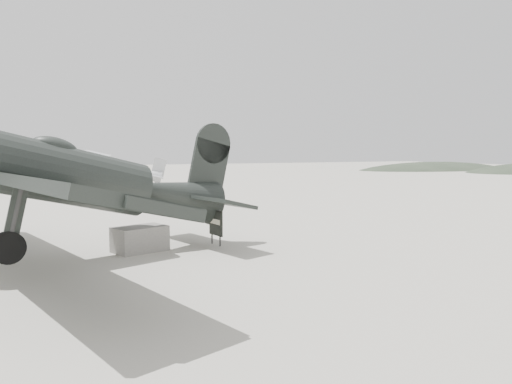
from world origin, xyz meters
The scene contains 6 objects.
ground centered at (0.00, 0.00, 0.00)m, with size 160.00×160.00×0.00m, color #9A9589.
hill_northeast centered at (50.00, 40.00, 0.00)m, with size 32.00×16.00×5.20m, color #2A3527.
lowwing_monoplane centered at (-5.03, -2.54, 2.34)m, with size 9.96×13.74×4.43m.
highwing_monoplane centered at (-0.90, 22.37, 2.14)m, with size 8.66×12.13×3.42m.
equipment_block centered at (-3.13, -2.00, 0.39)m, with size 1.55×0.97×0.77m, color slate.
sign_board centered at (-0.65, -2.00, 0.71)m, with size 0.18×0.82×1.19m.
Camera 1 is at (-6.19, -17.28, 3.17)m, focal length 35.00 mm.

